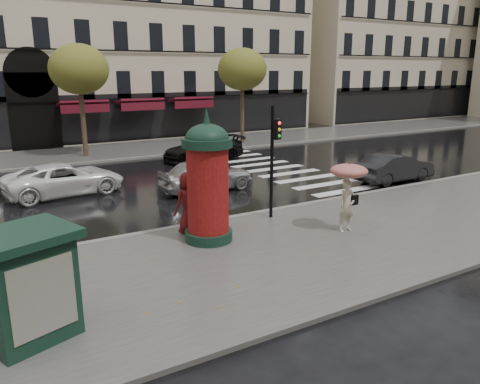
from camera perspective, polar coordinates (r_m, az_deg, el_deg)
ground at (r=14.45m, az=6.26°, el=-6.33°), size 160.00×160.00×0.00m
near_sidewalk at (r=14.06m, az=7.49°, el=-6.72°), size 90.00×7.00×0.12m
far_sidewalk at (r=31.26m, az=-15.07°, el=4.78°), size 90.00×6.00×0.12m
near_kerb at (r=16.78m, az=0.14°, el=-2.98°), size 90.00×0.25×0.14m
far_kerb at (r=28.42m, az=-13.40°, el=3.96°), size 90.00×0.25×0.14m
zebra_crossing at (r=25.32m, az=4.19°, el=2.89°), size 3.60×11.75×0.01m
bldg_far_right at (r=58.96m, az=16.34°, el=20.11°), size 24.00×14.00×22.90m
tree_far_left at (r=29.40m, az=-19.04°, el=13.92°), size 3.40×3.40×6.64m
tree_far_right at (r=33.48m, az=0.28°, el=14.69°), size 3.40×3.40×6.64m
woman_umbrella at (r=15.12m, az=13.04°, el=0.72°), size 1.18×1.18×2.26m
woman_red at (r=15.37m, az=-3.38°, el=-1.58°), size 0.91×0.88×1.48m
man_burgundy at (r=14.83m, az=-6.32°, el=-1.29°), size 1.07×0.82×1.96m
morris_column at (r=13.85m, az=-3.96°, el=1.61°), size 1.49×1.49×4.00m
traffic_light at (r=15.97m, az=4.12°, el=4.99°), size 0.28×0.38×3.89m
newsstand at (r=9.85m, az=-24.59°, el=-10.19°), size 2.20×2.02×2.17m
car_silver at (r=20.50m, az=-4.18°, el=2.12°), size 4.27×1.85×1.43m
car_darkgrey at (r=23.33m, az=18.35°, el=2.84°), size 4.11×1.49×1.35m
car_white at (r=21.13m, az=-20.58°, el=1.48°), size 5.11×2.80×1.36m
car_black at (r=27.51m, az=-4.50°, el=5.29°), size 4.85×2.06×1.39m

